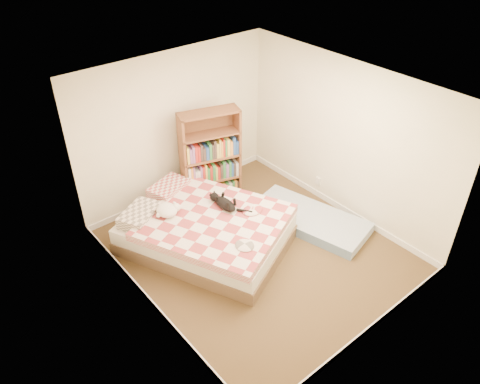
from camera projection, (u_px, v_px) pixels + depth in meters
room at (258, 183)px, 6.25m from camera, size 3.51×4.01×2.51m
bed at (204, 229)px, 6.90m from camera, size 2.41×2.75×0.61m
bookshelf at (210, 168)px, 7.73m from camera, size 1.06×0.60×1.61m
floor_mattress at (309, 219)px, 7.41m from camera, size 1.24×1.98×0.17m
black_cat at (224, 203)px, 6.85m from camera, size 0.26×0.71×0.16m
white_dog at (168, 210)px, 6.69m from camera, size 0.41×0.42×0.16m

